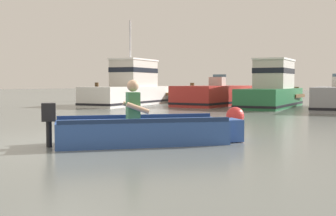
{
  "coord_description": "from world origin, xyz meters",
  "views": [
    {
      "loc": [
        6.06,
        -6.01,
        1.13
      ],
      "look_at": [
        0.66,
        2.59,
        0.55
      ],
      "focal_mm": 47.03,
      "sensor_mm": 36.0,
      "label": 1
    }
  ],
  "objects_px": {
    "moored_boat_green": "(272,89)",
    "moored_boat_red": "(214,96)",
    "moored_boat_white": "(131,88)",
    "mooring_buoy": "(235,116)",
    "rowboat_with_person": "(145,130)"
  },
  "relations": [
    {
      "from": "moored_boat_white",
      "to": "moored_boat_red",
      "type": "relative_size",
      "value": 1.28
    },
    {
      "from": "moored_boat_green",
      "to": "moored_boat_red",
      "type": "bearing_deg",
      "value": 178.91
    },
    {
      "from": "moored_boat_white",
      "to": "moored_boat_green",
      "type": "distance_m",
      "value": 7.11
    },
    {
      "from": "moored_boat_white",
      "to": "mooring_buoy",
      "type": "distance_m",
      "value": 11.51
    },
    {
      "from": "moored_boat_white",
      "to": "moored_boat_green",
      "type": "bearing_deg",
      "value": 14.03
    },
    {
      "from": "rowboat_with_person",
      "to": "moored_boat_green",
      "type": "relative_size",
      "value": 0.52
    },
    {
      "from": "moored_boat_green",
      "to": "mooring_buoy",
      "type": "relative_size",
      "value": 12.18
    },
    {
      "from": "moored_boat_green",
      "to": "rowboat_with_person",
      "type": "bearing_deg",
      "value": -81.12
    },
    {
      "from": "rowboat_with_person",
      "to": "mooring_buoy",
      "type": "distance_m",
      "value": 4.26
    },
    {
      "from": "moored_boat_red",
      "to": "moored_boat_green",
      "type": "bearing_deg",
      "value": -1.09
    },
    {
      "from": "moored_boat_red",
      "to": "moored_boat_green",
      "type": "height_order",
      "value": "moored_boat_green"
    },
    {
      "from": "rowboat_with_person",
      "to": "mooring_buoy",
      "type": "bearing_deg",
      "value": 90.49
    },
    {
      "from": "moored_boat_red",
      "to": "mooring_buoy",
      "type": "height_order",
      "value": "moored_boat_red"
    },
    {
      "from": "moored_boat_white",
      "to": "mooring_buoy",
      "type": "bearing_deg",
      "value": -39.01
    },
    {
      "from": "moored_boat_white",
      "to": "moored_boat_green",
      "type": "xyz_separation_m",
      "value": [
        6.9,
        1.72,
        -0.04
      ]
    }
  ]
}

